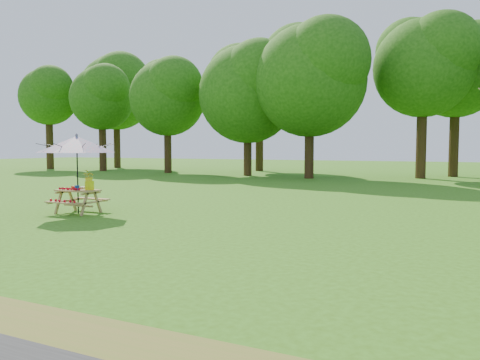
% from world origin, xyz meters
% --- Properties ---
extents(ground, '(120.00, 120.00, 0.00)m').
position_xyz_m(ground, '(0.00, 0.00, 0.00)').
color(ground, '#376713').
rests_on(ground, ground).
extents(treeline, '(60.00, 12.00, 16.00)m').
position_xyz_m(treeline, '(0.00, 22.00, 8.00)').
color(treeline, '#1C520E').
rests_on(treeline, ground).
extents(picnic_table, '(1.20, 1.32, 0.67)m').
position_xyz_m(picnic_table, '(-2.17, 3.80, 0.33)').
color(picnic_table, '#A9874C').
rests_on(picnic_table, ground).
extents(patio_umbrella, '(2.54, 2.54, 2.25)m').
position_xyz_m(patio_umbrella, '(-2.17, 3.80, 1.95)').
color(patio_umbrella, black).
rests_on(patio_umbrella, ground).
extents(produce_bins, '(0.30, 0.39, 0.13)m').
position_xyz_m(produce_bins, '(-2.21, 3.83, 0.72)').
color(produce_bins, red).
rests_on(produce_bins, picnic_table).
extents(tomatoes_row, '(0.77, 0.13, 0.07)m').
position_xyz_m(tomatoes_row, '(-2.32, 3.62, 0.71)').
color(tomatoes_row, red).
rests_on(tomatoes_row, picnic_table).
extents(flower_bucket, '(0.42, 0.40, 0.56)m').
position_xyz_m(flower_bucket, '(-1.82, 3.89, 0.97)').
color(flower_bucket, '#F2F40C').
rests_on(flower_bucket, picnic_table).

